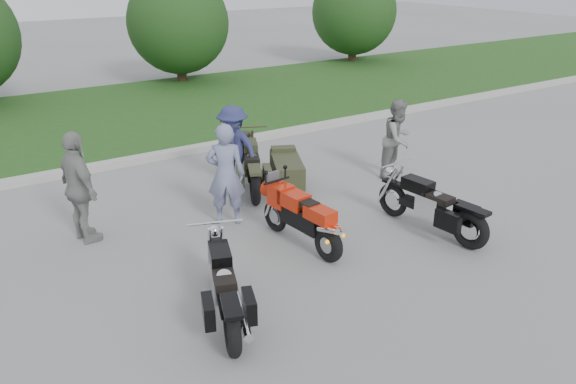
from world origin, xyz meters
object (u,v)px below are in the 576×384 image
person_denim (233,148)px  person_back (79,188)px  cruiser_right (435,209)px  person_grey (398,139)px  cruiser_sidecar (272,169)px  cruiser_left (225,291)px  person_stripe (226,174)px  sportbike_red (302,216)px

person_denim → person_back: (-3.16, -0.72, 0.08)m
cruiser_right → person_grey: bearing=53.7°
cruiser_right → cruiser_sidecar: bearing=104.9°
person_grey → cruiser_left: bearing=-169.6°
person_stripe → person_denim: person_stripe is taller
sportbike_red → cruiser_sidecar: (0.87, 2.36, -0.11)m
sportbike_red → cruiser_right: sportbike_red is taller
cruiser_right → person_grey: (1.32, 2.37, 0.39)m
sportbike_red → cruiser_left: 2.27m
cruiser_sidecar → person_grey: (2.60, -0.80, 0.42)m
sportbike_red → person_stripe: person_stripe is taller
cruiser_left → cruiser_right: bearing=24.1°
person_grey → person_back: bearing=159.0°
cruiser_right → cruiser_sidecar: size_ratio=1.04×
cruiser_sidecar → person_grey: size_ratio=1.30×
cruiser_sidecar → cruiser_right: bearing=-43.3°
cruiser_sidecar → person_denim: (-0.62, 0.47, 0.44)m
person_denim → sportbike_red: bearing=-32.4°
cruiser_left → person_denim: 4.56m
sportbike_red → person_back: (-2.91, 2.11, 0.41)m
cruiser_left → cruiser_sidecar: cruiser_sidecar is taller
person_stripe → person_grey: bearing=-147.9°
sportbike_red → cruiser_right: bearing=-27.1°
cruiser_sidecar → person_grey: bearing=7.5°
cruiser_right → person_denim: (-1.90, 3.64, 0.41)m
cruiser_sidecar → person_grey: 2.76m
cruiser_sidecar → person_back: 3.82m
person_grey → person_denim: person_denim is taller
cruiser_right → person_denim: size_ratio=1.32×
sportbike_red → person_grey: (3.47, 1.55, 0.30)m
sportbike_red → cruiser_sidecar: size_ratio=0.88×
cruiser_right → person_grey: 2.74m
cruiser_sidecar → person_stripe: size_ratio=1.20×
cruiser_left → person_back: bearing=125.8°
person_stripe → person_grey: 4.09m
person_denim → person_back: size_ratio=0.91×
cruiser_sidecar → person_stripe: person_stripe is taller
sportbike_red → person_back: size_ratio=1.02×
person_grey → person_stripe: bearing=165.4°
sportbike_red → person_stripe: (-0.61, 1.45, 0.38)m
cruiser_left → cruiser_sidecar: size_ratio=0.97×
cruiser_sidecar → cruiser_left: bearing=-104.3°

